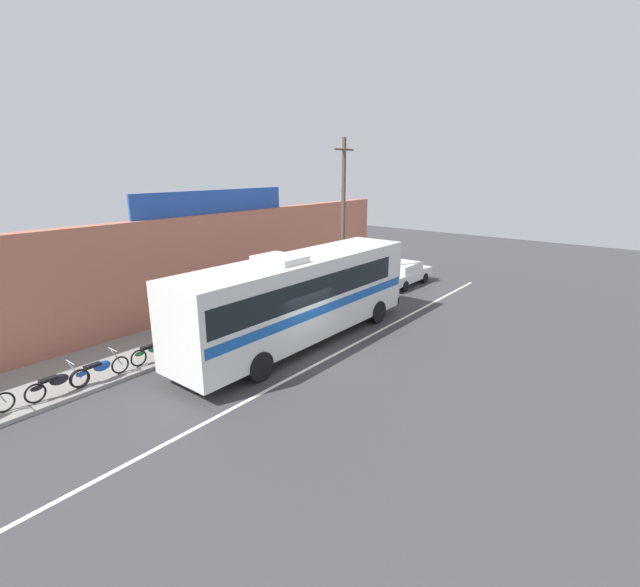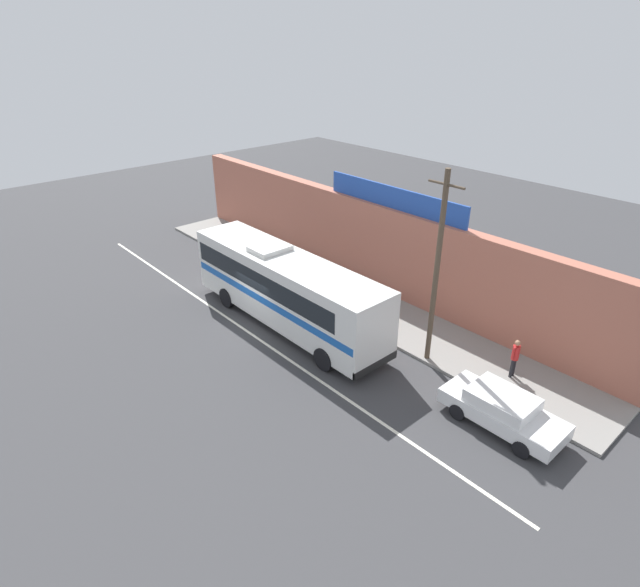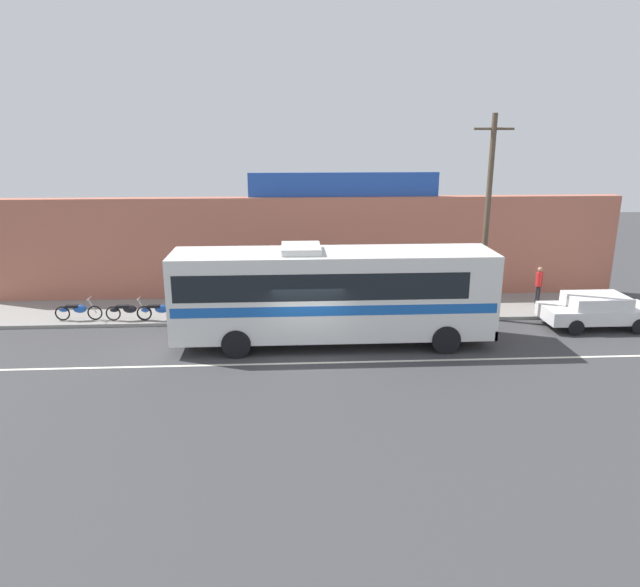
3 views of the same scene
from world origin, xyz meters
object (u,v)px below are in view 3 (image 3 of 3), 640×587
Objects in this scene: motorcycle_green at (208,309)px; utility_pole at (487,216)px; parked_car at (597,310)px; motorcycle_purple at (78,310)px; intercity_bus at (331,291)px; motorcycle_black at (128,311)px; pedestrian_far_right at (539,282)px; motorcycle_red at (159,310)px.

utility_pole is at bearing -0.76° from motorcycle_green.
motorcycle_purple is at bearing 175.48° from parked_car.
intercity_bus is 11.09m from parked_car.
motorcycle_black is (-8.23, 2.79, -1.50)m from intercity_bus.
utility_pole is 15.29m from motorcycle_black.
intercity_bus reaches higher than motorcycle_black.
parked_car is at bearing -67.31° from pedestrian_far_right.
parked_car is at bearing -5.46° from motorcycle_green.
motorcycle_black is 1.10× the size of pedestrian_far_right.
motorcycle_purple is 3.40m from motorcycle_red.
motorcycle_red is (3.39, -0.20, 0.00)m from motorcycle_purple.
motorcycle_black is 0.97× the size of motorcycle_red.
utility_pole is 12.14m from motorcycle_green.
parked_car reaches higher than motorcycle_red.
motorcycle_black is (-14.80, 0.18, -3.85)m from utility_pole.
intercity_bus is 10.61m from pedestrian_far_right.
motorcycle_purple and motorcycle_red have the same top height.
pedestrian_far_right is (9.73, 4.13, -0.92)m from intercity_bus.
parked_car is at bearing -4.52° from motorcycle_purple.
utility_pole is 17.32m from motorcycle_purple.
pedestrian_far_right is at bearing 5.34° from motorcycle_green.
utility_pole is (6.57, 2.61, 2.35)m from intercity_bus.
intercity_bus reaches higher than motorcycle_red.
motorcycle_purple is 20.09m from pedestrian_far_right.
utility_pole is at bearing 21.68° from intercity_bus.
motorcycle_purple is at bearing 176.41° from motorcycle_black.
pedestrian_far_right reaches higher than parked_car.
motorcycle_green is (5.37, -0.16, 0.00)m from motorcycle_purple.
motorcycle_green is (-11.51, 0.15, -3.85)m from utility_pole.
motorcycle_black is 1.03× the size of motorcycle_green.
motorcycle_black is (-19.17, 1.55, -0.17)m from parked_car.
motorcycle_black is 1.31m from motorcycle_red.
motorcycle_red is at bearing -3.30° from motorcycle_purple.
pedestrian_far_right is at bearing 112.69° from parked_car.
motorcycle_red is at bearing 175.25° from parked_car.
utility_pole is at bearing -0.50° from motorcycle_red.
motorcycle_green is at bearing -1.73° from motorcycle_purple.
parked_car is 2.39× the size of motorcycle_green.
pedestrian_far_right reaches higher than motorcycle_red.
motorcycle_green and motorcycle_red have the same top height.
motorcycle_red is at bearing -175.18° from pedestrian_far_right.
utility_pole reaches higher than pedestrian_far_right.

